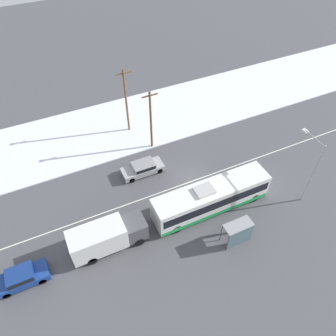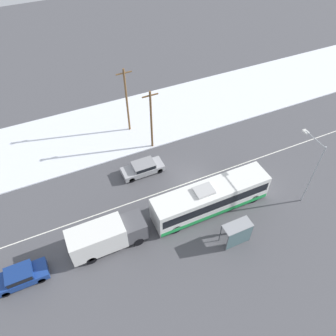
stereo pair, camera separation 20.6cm
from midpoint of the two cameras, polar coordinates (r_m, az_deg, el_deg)
The scene contains 12 objects.
ground_plane at distance 34.84m, azimuth 4.04°, elevation -2.31°, with size 120.00×120.00×0.00m, color #4C4C51.
snow_lot at distance 42.78m, azimuth -3.54°, elevation 8.72°, with size 80.00×10.97×0.12m.
lane_marking_center at distance 34.84m, azimuth 4.04°, elevation -2.31°, with size 60.00×0.12×0.00m.
city_bus at distance 31.59m, azimuth 7.32°, elevation -5.13°, with size 11.62×2.57×3.20m.
box_truck at distance 29.33m, azimuth -10.87°, elevation -11.62°, with size 6.74×2.30×2.86m.
sedan_car at distance 35.18m, azimuth -4.55°, elevation 0.05°, with size 4.51×1.80×1.35m.
parked_car_near_truck at distance 30.40m, azimuth -24.31°, elevation -16.89°, with size 4.09×1.80×1.45m.
pedestrian_at_stop at distance 30.54m, azimuth 10.68°, elevation -10.01°, with size 0.61×0.27×1.69m.
bus_shelter at distance 29.60m, azimuth 12.07°, elevation -10.85°, with size 2.57×1.20×2.40m.
streetlamp at distance 32.76m, azimuth 23.56°, elevation 0.73°, with size 0.36×2.83×7.30m.
utility_pole_roadside at distance 36.09m, azimuth -3.17°, elevation 8.40°, with size 1.80×0.24×7.54m.
utility_pole_snowlot at distance 38.57m, azimuth -7.46°, elevation 11.57°, with size 1.80×0.24×8.32m.
Camera 1 is at (-12.03, -19.78, 26.05)m, focal length 35.00 mm.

